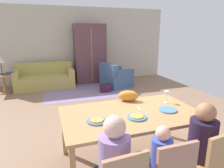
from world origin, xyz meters
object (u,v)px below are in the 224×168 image
object	(u,v)px
plate_near_woman	(168,110)
book_lower	(9,74)
dining_table	(131,117)
book_upper	(10,72)
armoire	(90,54)
dining_chair_woman	(211,162)
table_lamp	(0,60)
cat	(128,96)
side_table	(3,81)
armchair	(115,78)
plate_near_child	(137,117)
handbag	(105,88)
wine_glass	(166,95)
person_child	(159,167)
couch	(45,79)
plate_near_man	(97,121)
person_woman	(198,151)

from	to	relation	value
plate_near_woman	book_lower	bearing A→B (deg)	121.50
dining_table	book_upper	xyz separation A→B (m)	(-2.11, 4.32, -0.08)
plate_near_woman	armoire	world-z (taller)	armoire
dining_chair_woman	table_lamp	xyz separation A→B (m)	(-2.83, 5.17, 0.52)
cat	side_table	bearing A→B (deg)	145.42
armchair	plate_near_child	bearing A→B (deg)	-106.02
plate_near_child	handbag	size ratio (longest dim) A/B	0.78
plate_near_woman	wine_glass	size ratio (longest dim) A/B	1.34
armchair	armoire	world-z (taller)	armoire
cat	handbag	bearing A→B (deg)	102.77
plate_near_woman	person_child	bearing A→B (deg)	-128.85
dining_table	cat	xyz separation A→B (m)	(0.15, 0.45, 0.15)
plate_near_woman	person_child	distance (m)	0.89
plate_near_woman	couch	bearing A→B (deg)	109.34
person_child	dining_chair_woman	world-z (taller)	person_child
dining_table	book_upper	bearing A→B (deg)	116.01
side_table	cat	bearing A→B (deg)	-57.23
side_table	book_upper	bearing A→B (deg)	15.50
plate_near_child	handbag	world-z (taller)	plate_near_child
armchair	side_table	world-z (taller)	armchair
dining_table	side_table	world-z (taller)	dining_table
dining_table	table_lamp	bearing A→B (deg)	118.41
plate_near_man	person_child	distance (m)	0.87
dining_table	plate_near_man	size ratio (longest dim) A/B	7.48
plate_near_child	armchair	size ratio (longest dim) A/B	0.23
table_lamp	book_upper	world-z (taller)	table_lamp
wine_glass	armchair	xyz separation A→B (m)	(0.48, 3.67, -0.57)
dining_table	couch	xyz separation A→B (m)	(-1.11, 4.52, -0.40)
wine_glass	couch	size ratio (longest dim) A/B	0.10
wine_glass	dining_chair_woman	size ratio (longest dim) A/B	0.21
plate_near_man	armchair	xyz separation A→B (m)	(1.67, 3.97, -0.45)
plate_near_woman	armoire	bearing A→B (deg)	90.03
wine_glass	person_woman	bearing A→B (deg)	-100.11
plate_near_child	book_lower	size ratio (longest dim) A/B	1.14
table_lamp	book_upper	xyz separation A→B (m)	(0.20, 0.06, -0.39)
dining_table	plate_near_child	xyz separation A→B (m)	(0.00, -0.18, 0.07)
plate_near_man	person_child	bearing A→B (deg)	-50.24
book_lower	handbag	bearing A→B (deg)	-16.98
person_child	couch	xyz separation A→B (m)	(-1.11, 5.26, -0.13)
couch	side_table	world-z (taller)	couch
cat	dining_chair_woman	bearing A→B (deg)	-51.96
armoire	book_lower	bearing A→B (deg)	-167.90
dining_chair_woman	side_table	bearing A→B (deg)	118.68
armoire	side_table	bearing A→B (deg)	-169.59
dining_chair_woman	couch	world-z (taller)	dining_chair_woman
person_woman	cat	size ratio (longest dim) A/B	3.47
plate_near_child	person_woman	distance (m)	0.79
dining_table	plate_near_woman	bearing A→B (deg)	-11.01
dining_table	wine_glass	distance (m)	0.72
dining_table	person_child	world-z (taller)	person_child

